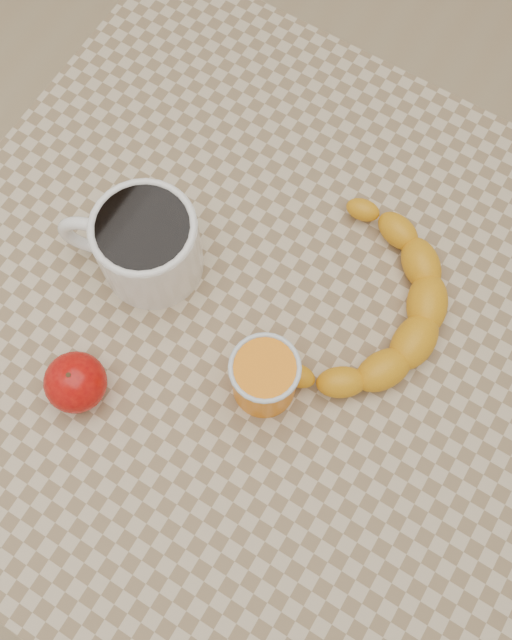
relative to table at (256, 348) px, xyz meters
The scene contains 6 objects.
ground 0.66m from the table, ahead, with size 3.00×3.00×0.00m, color tan.
table is the anchor object (origin of this frame).
coffee_mug 0.20m from the table, behind, with size 0.17×0.15×0.10m.
orange_juice_glass 0.15m from the table, 51.55° to the right, with size 0.07×0.07×0.09m.
apple 0.24m from the table, 127.47° to the right, with size 0.08×0.08×0.06m.
banana 0.17m from the table, 38.10° to the left, with size 0.20×0.29×0.05m, color orange, non-canonical shape.
Camera 1 is at (0.14, -0.22, 1.52)m, focal length 40.00 mm.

